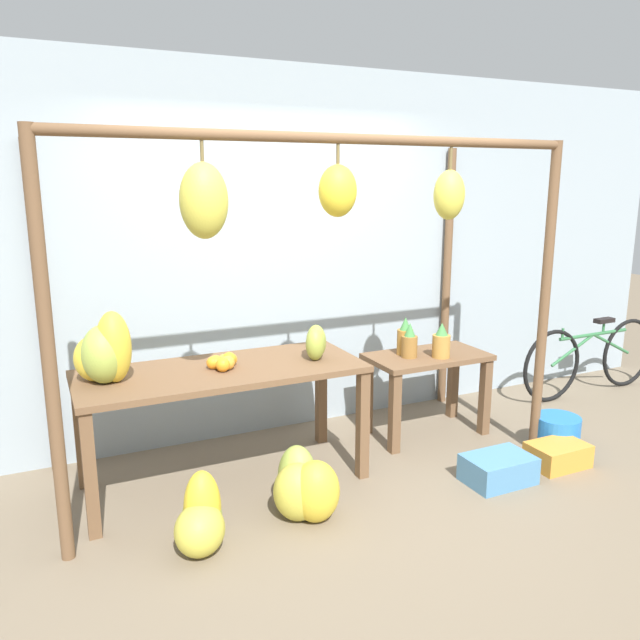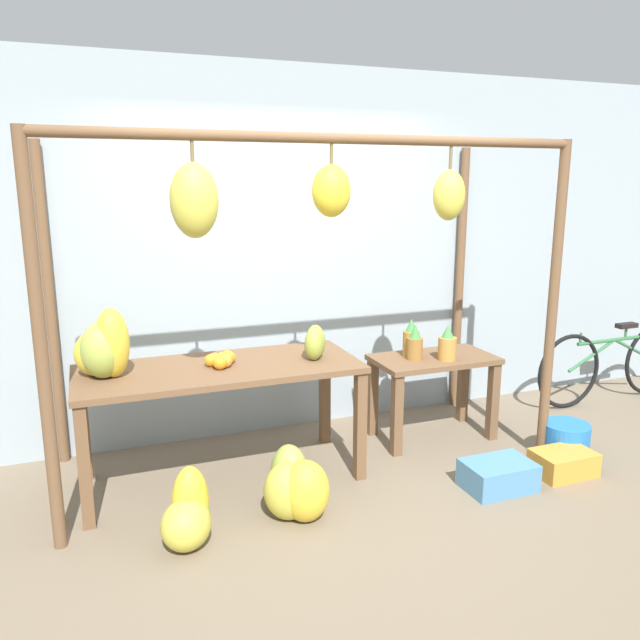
# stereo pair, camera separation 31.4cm
# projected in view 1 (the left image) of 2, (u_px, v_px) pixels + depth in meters

# --- Properties ---
(ground_plane) EXTENTS (20.00, 20.00, 0.00)m
(ground_plane) POSITION_uv_depth(u_px,v_px,m) (354.00, 507.00, 3.82)
(ground_plane) COLOR #756651
(shop_wall_back) EXTENTS (8.00, 0.08, 2.80)m
(shop_wall_back) POSITION_uv_depth(u_px,v_px,m) (268.00, 255.00, 4.77)
(shop_wall_back) COLOR #99A8B2
(shop_wall_back) RESTS_ON ground_plane
(stall_awning) EXTENTS (3.31, 1.30, 2.22)m
(stall_awning) POSITION_uv_depth(u_px,v_px,m) (308.00, 243.00, 3.81)
(stall_awning) COLOR brown
(stall_awning) RESTS_ON ground_plane
(display_table_main) EXTENTS (1.81, 0.75, 0.79)m
(display_table_main) POSITION_uv_depth(u_px,v_px,m) (222.00, 384.00, 4.00)
(display_table_main) COLOR brown
(display_table_main) RESTS_ON ground_plane
(display_table_side) EXTENTS (0.93, 0.51, 0.65)m
(display_table_side) POSITION_uv_depth(u_px,v_px,m) (427.00, 372.00, 4.84)
(display_table_side) COLOR brown
(display_table_side) RESTS_ON ground_plane
(banana_pile_on_table) EXTENTS (0.35, 0.35, 0.43)m
(banana_pile_on_table) POSITION_uv_depth(u_px,v_px,m) (105.00, 353.00, 3.67)
(banana_pile_on_table) COLOR gold
(banana_pile_on_table) RESTS_ON display_table_main
(orange_pile) EXTENTS (0.21, 0.20, 0.09)m
(orange_pile) POSITION_uv_depth(u_px,v_px,m) (223.00, 362.00, 3.97)
(orange_pile) COLOR orange
(orange_pile) RESTS_ON display_table_main
(pineapple_cluster) EXTENTS (0.34, 0.31, 0.30)m
(pineapple_cluster) POSITION_uv_depth(u_px,v_px,m) (420.00, 341.00, 4.73)
(pineapple_cluster) COLOR olive
(pineapple_cluster) RESTS_ON display_table_side
(banana_pile_ground_left) EXTENTS (0.39, 0.45, 0.43)m
(banana_pile_ground_left) POSITION_uv_depth(u_px,v_px,m) (201.00, 519.00, 3.37)
(banana_pile_ground_left) COLOR yellow
(banana_pile_ground_left) RESTS_ON ground_plane
(banana_pile_ground_right) EXTENTS (0.50, 0.49, 0.41)m
(banana_pile_ground_right) POSITION_uv_depth(u_px,v_px,m) (306.00, 488.00, 3.69)
(banana_pile_ground_right) COLOR yellow
(banana_pile_ground_right) RESTS_ON ground_plane
(fruit_crate_white) EXTENTS (0.44, 0.30, 0.18)m
(fruit_crate_white) POSITION_uv_depth(u_px,v_px,m) (498.00, 469.00, 4.13)
(fruit_crate_white) COLOR #4C84B2
(fruit_crate_white) RESTS_ON ground_plane
(blue_bucket) EXTENTS (0.33, 0.33, 0.25)m
(blue_bucket) POSITION_uv_depth(u_px,v_px,m) (557.00, 432.00, 4.64)
(blue_bucket) COLOR blue
(blue_bucket) RESTS_ON ground_plane
(parked_bicycle) EXTENTS (1.66, 0.08, 0.71)m
(parked_bicycle) POSITION_uv_depth(u_px,v_px,m) (591.00, 357.00, 5.79)
(parked_bicycle) COLOR black
(parked_bicycle) RESTS_ON ground_plane
(papaya_pile) EXTENTS (0.21, 0.23, 0.23)m
(papaya_pile) POSITION_uv_depth(u_px,v_px,m) (316.00, 343.00, 4.16)
(papaya_pile) COLOR #93A33D
(papaya_pile) RESTS_ON display_table_main
(fruit_crate_purple) EXTENTS (0.40, 0.27, 0.16)m
(fruit_crate_purple) POSITION_uv_depth(u_px,v_px,m) (558.00, 455.00, 4.36)
(fruit_crate_purple) COLOR orange
(fruit_crate_purple) RESTS_ON ground_plane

